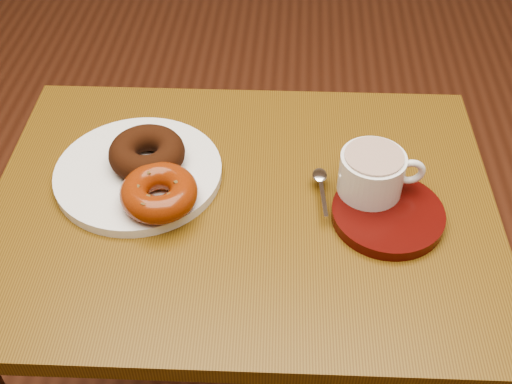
# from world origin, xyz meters

# --- Properties ---
(cafe_table) EXTENTS (0.76, 0.58, 0.70)m
(cafe_table) POSITION_xyz_m (-0.20, 0.06, 0.59)
(cafe_table) COLOR brown
(cafe_table) RESTS_ON ground
(donut_plate) EXTENTS (0.29, 0.29, 0.02)m
(donut_plate) POSITION_xyz_m (-0.36, 0.11, 0.71)
(donut_plate) COLOR white
(donut_plate) RESTS_ON cafe_table
(donut_cinnamon) EXTENTS (0.15, 0.15, 0.04)m
(donut_cinnamon) POSITION_xyz_m (-0.35, 0.12, 0.74)
(donut_cinnamon) COLOR black
(donut_cinnamon) RESTS_ON donut_plate
(donut_caramel) EXTENTS (0.15, 0.15, 0.04)m
(donut_caramel) POSITION_xyz_m (-0.31, 0.04, 0.74)
(donut_caramel) COLOR maroon
(donut_caramel) RESTS_ON donut_plate
(saucer) EXTENTS (0.20, 0.20, 0.02)m
(saucer) POSITION_xyz_m (0.01, 0.04, 0.71)
(saucer) COLOR #3E0B08
(saucer) RESTS_ON cafe_table
(coffee_cup) EXTENTS (0.12, 0.09, 0.07)m
(coffee_cup) POSITION_xyz_m (-0.01, 0.08, 0.75)
(coffee_cup) COLOR white
(coffee_cup) RESTS_ON saucer
(teaspoon) EXTENTS (0.02, 0.10, 0.01)m
(teaspoon) POSITION_xyz_m (-0.08, 0.10, 0.72)
(teaspoon) COLOR silver
(teaspoon) RESTS_ON saucer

